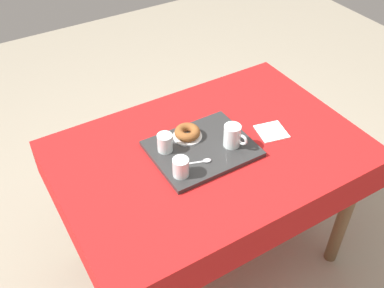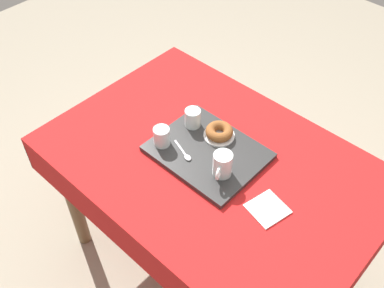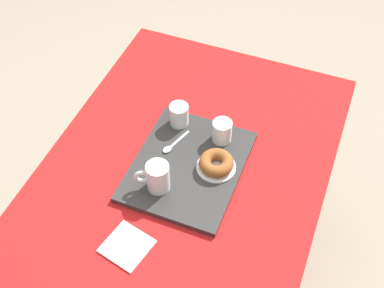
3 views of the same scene
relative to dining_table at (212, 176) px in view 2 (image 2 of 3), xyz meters
name	(u,v)px [view 2 (image 2 of 3)]	position (x,y,z in m)	size (l,w,h in m)	color
ground_plane	(208,259)	(0.00, 0.00, -0.67)	(6.00, 6.00, 0.00)	gray
dining_table	(212,176)	(0.00, 0.00, 0.00)	(1.31, 0.89, 0.77)	red
serving_tray	(208,152)	(-0.04, 0.01, 0.11)	(0.42, 0.34, 0.02)	#2D2D2D
tea_mug_left	(222,165)	(0.08, -0.04, 0.16)	(0.07, 0.11, 0.10)	silver
water_glass_near	(162,137)	(-0.20, -0.09, 0.15)	(0.07, 0.07, 0.08)	silver
water_glass_far	(193,119)	(-0.18, 0.07, 0.15)	(0.07, 0.07, 0.08)	silver
donut_plate_left	(219,135)	(-0.06, 0.10, 0.12)	(0.13, 0.13, 0.01)	white
sugar_donut_left	(219,131)	(-0.06, 0.10, 0.14)	(0.11, 0.11, 0.04)	brown
teaspoon_near	(186,155)	(-0.08, -0.07, 0.12)	(0.12, 0.06, 0.01)	silver
paper_napkin	(268,209)	(0.29, -0.05, 0.10)	(0.12, 0.13, 0.01)	white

